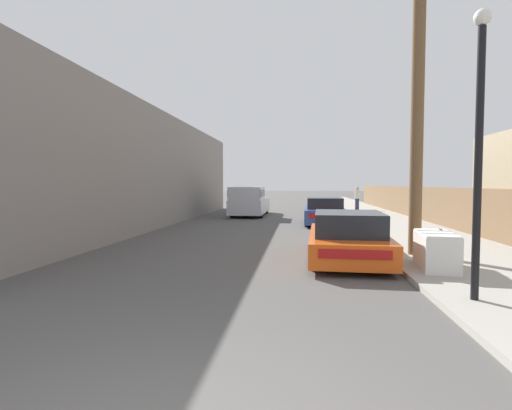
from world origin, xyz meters
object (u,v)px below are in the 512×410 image
at_px(parked_sports_car_red, 347,238).
at_px(street_lamp, 479,133).
at_px(pickup_truck, 249,202).
at_px(discarded_fridge, 436,250).
at_px(utility_pole, 418,87).
at_px(pedestrian, 357,198).
at_px(car_parked_mid, 324,211).

xyz_separation_m(parked_sports_car_red, street_lamp, (1.54, -3.80, 2.18)).
bearing_deg(street_lamp, pickup_truck, 108.41).
bearing_deg(street_lamp, discarded_fridge, 85.54).
bearing_deg(pickup_truck, parked_sports_car_red, 107.97).
relative_size(parked_sports_car_red, utility_pole, 0.55).
height_order(parked_sports_car_red, utility_pole, utility_pole).
bearing_deg(street_lamp, parked_sports_car_red, 112.06).
height_order(street_lamp, pedestrian, street_lamp).
bearing_deg(pedestrian, utility_pole, -93.48).
bearing_deg(pickup_truck, pedestrian, -144.09).
height_order(parked_sports_car_red, car_parked_mid, car_parked_mid).
relative_size(utility_pole, pedestrian, 5.16).
bearing_deg(utility_pole, discarded_fridge, -91.37).
height_order(discarded_fridge, street_lamp, street_lamp).
bearing_deg(discarded_fridge, street_lamp, -87.90).
distance_m(discarded_fridge, car_parked_mid, 10.78).
xyz_separation_m(car_parked_mid, pickup_truck, (-4.24, 4.40, 0.27)).
bearing_deg(pickup_truck, discarded_fridge, 112.34).
bearing_deg(parked_sports_car_red, discarded_fridge, -36.21).
relative_size(car_parked_mid, street_lamp, 1.03).
relative_size(utility_pole, street_lamp, 1.87).
height_order(car_parked_mid, pickup_truck, pickup_truck).
bearing_deg(car_parked_mid, pedestrian, 74.22).
bearing_deg(street_lamp, utility_pole, 86.84).
relative_size(discarded_fridge, pedestrian, 1.01).
xyz_separation_m(car_parked_mid, utility_pole, (1.79, -8.88, 3.83)).
height_order(discarded_fridge, utility_pole, utility_pole).
xyz_separation_m(utility_pole, pedestrian, (1.12, 18.34, -3.48)).
distance_m(street_lamp, pedestrian, 22.61).
height_order(pickup_truck, utility_pole, utility_pole).
distance_m(parked_sports_car_red, street_lamp, 4.65).
distance_m(pickup_truck, utility_pole, 15.02).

